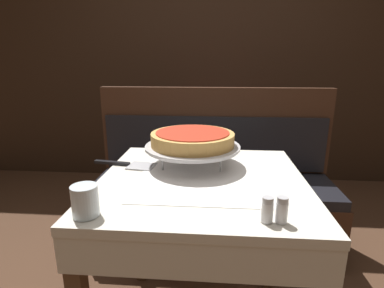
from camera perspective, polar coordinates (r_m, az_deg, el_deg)
dining_table_front at (r=1.19m, az=1.89°, el=-10.82°), size 0.78×0.78×0.77m
dining_table_rear at (r=2.68m, az=5.57°, el=3.67°), size 0.70×0.70×0.77m
booth_bench at (r=2.02m, az=3.93°, el=-10.69°), size 1.53×0.50×1.03m
back_wall_panel at (r=3.04m, az=3.82°, el=15.51°), size 6.00×0.04×2.40m
pizza_pan_stand at (r=1.25m, az=0.11°, el=-0.67°), size 0.40×0.40×0.09m
deep_dish_pizza at (r=1.24m, az=0.11°, el=1.03°), size 0.35×0.35×0.06m
pizza_server at (r=1.31m, az=-12.26°, el=-3.81°), size 0.28×0.11×0.01m
water_glass_near at (r=0.91m, az=-19.70°, el=-10.14°), size 0.08×0.08×0.09m
salt_shaker at (r=0.86m, az=14.14°, el=-12.03°), size 0.03×0.03×0.07m
pepper_shaker at (r=0.87m, az=16.74°, el=-11.93°), size 0.03×0.03×0.07m
napkin_holder at (r=1.46m, az=-0.40°, el=0.34°), size 0.10×0.05×0.09m
condiment_caddy at (r=2.67m, az=7.47°, el=7.29°), size 0.11×0.11×0.17m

